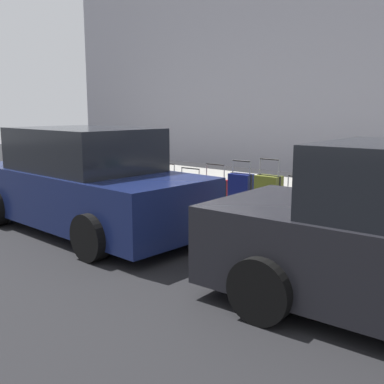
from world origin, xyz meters
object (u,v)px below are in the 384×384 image
at_px(suitcase_maroon_1, 369,220).
at_px(suitcase_olive_11, 115,177).
at_px(suitcase_red_6, 215,195).
at_px(suitcase_teal_7, 190,192).
at_px(suitcase_silver_9, 150,180).
at_px(suitcase_silver_2, 334,209).
at_px(fire_hydrant, 89,168).
at_px(suitcase_black_3, 298,208).
at_px(suitcase_navy_5, 241,194).
at_px(suitcase_maroon_8, 166,187).
at_px(suitcase_black_10, 133,177).
at_px(suitcase_olive_4, 268,197).
at_px(parked_car_navy_1, 85,183).
at_px(bollard_post, 65,166).

bearing_deg(suitcase_maroon_1, suitcase_olive_11, -0.62).
distance_m(suitcase_red_6, suitcase_teal_7, 0.60).
height_order(suitcase_maroon_1, suitcase_olive_11, suitcase_maroon_1).
bearing_deg(suitcase_maroon_1, suitcase_silver_9, -1.49).
xyz_separation_m(suitcase_silver_2, fire_hydrant, (6.14, 0.04, 0.11)).
relative_size(suitcase_teal_7, fire_hydrant, 0.86).
xyz_separation_m(suitcase_maroon_1, suitcase_black_3, (1.18, -0.10, -0.01)).
distance_m(suitcase_navy_5, suitcase_maroon_8, 1.78).
relative_size(suitcase_maroon_8, fire_hydrant, 0.92).
distance_m(suitcase_black_10, suitcase_olive_11, 0.54).
relative_size(suitcase_red_6, suitcase_maroon_8, 1.10).
height_order(suitcase_maroon_1, suitcase_red_6, suitcase_red_6).
distance_m(suitcase_navy_5, suitcase_teal_7, 1.17).
bearing_deg(suitcase_teal_7, fire_hydrant, -0.49).
relative_size(suitcase_black_3, suitcase_olive_11, 1.15).
bearing_deg(suitcase_olive_11, suitcase_maroon_1, 179.38).
bearing_deg(suitcase_black_3, suitcase_olive_11, 0.44).
height_order(suitcase_silver_2, suitcase_teal_7, suitcase_silver_2).
bearing_deg(suitcase_black_3, suitcase_silver_2, -177.95).
height_order(suitcase_black_3, suitcase_maroon_8, suitcase_black_3).
distance_m(suitcase_teal_7, suitcase_black_10, 1.77).
distance_m(suitcase_olive_4, suitcase_navy_5, 0.54).
distance_m(suitcase_black_3, fire_hydrant, 5.56).
height_order(suitcase_black_3, suitcase_red_6, suitcase_red_6).
distance_m(suitcase_maroon_1, suitcase_olive_4, 1.75).
bearing_deg(suitcase_maroon_8, suitcase_navy_5, -177.94).
distance_m(suitcase_teal_7, suitcase_maroon_8, 0.61).
xyz_separation_m(suitcase_silver_9, fire_hydrant, (2.08, 0.04, 0.07)).
bearing_deg(parked_car_navy_1, suitcase_maroon_1, -152.21).
bearing_deg(suitcase_maroon_8, parked_car_navy_1, 94.60).
distance_m(suitcase_navy_5, bollard_post, 5.22).
distance_m(suitcase_silver_2, suitcase_black_10, 4.63).
bearing_deg(suitcase_silver_2, suitcase_black_10, -0.34).
xyz_separation_m(suitcase_olive_4, bollard_post, (5.76, 0.17, 0.09)).
distance_m(suitcase_silver_9, fire_hydrant, 2.08).
xyz_separation_m(suitcase_maroon_1, suitcase_silver_9, (4.66, -0.12, 0.10)).
relative_size(suitcase_red_6, suitcase_olive_11, 1.25).
relative_size(suitcase_olive_4, parked_car_navy_1, 0.23).
bearing_deg(bollard_post, suitcase_red_6, -178.45).
bearing_deg(suitcase_olive_11, suitcase_olive_4, -179.47).
xyz_separation_m(suitcase_black_3, fire_hydrant, (5.56, 0.02, 0.18)).
height_order(suitcase_maroon_8, suitcase_olive_11, suitcase_maroon_8).
xyz_separation_m(suitcase_red_6, fire_hydrant, (3.88, -0.02, 0.16)).
height_order(suitcase_black_10, suitcase_olive_11, suitcase_black_10).
distance_m(suitcase_olive_4, bollard_post, 5.76).
xyz_separation_m(suitcase_red_6, suitcase_olive_11, (2.90, -0.01, 0.03)).
xyz_separation_m(suitcase_teal_7, bollard_post, (4.04, 0.12, 0.20)).
xyz_separation_m(suitcase_navy_5, suitcase_maroon_8, (1.78, 0.06, -0.07)).
bearing_deg(suitcase_maroon_8, suitcase_silver_2, -178.08).
relative_size(suitcase_red_6, parked_car_navy_1, 0.19).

